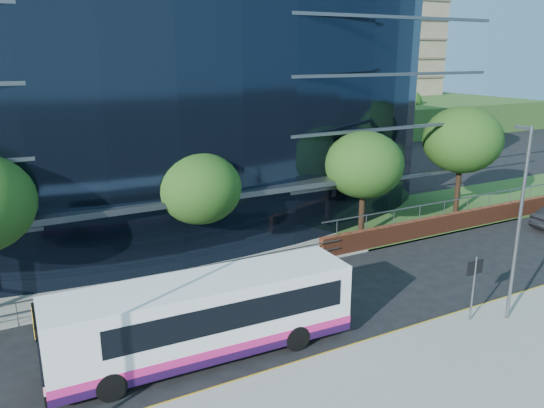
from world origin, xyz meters
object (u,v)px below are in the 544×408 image
tree_far_d (462,140)px  tree_dist_f (406,102)px  street_sign (474,275)px  city_bus (207,316)px  tree_far_c (364,165)px  streetlight_east (519,220)px  tree_dist_e (318,106)px  tree_far_b (200,188)px

tree_far_d → tree_dist_f: 40.01m
street_sign → city_bus: bearing=164.5°
street_sign → tree_far_d: 16.61m
tree_far_c → tree_dist_f: size_ratio=1.08×
tree_far_d → city_bus: 23.85m
streetlight_east → city_bus: (-11.92, 3.48, -2.85)m
tree_dist_f → tree_dist_e: bearing=-172.9°
tree_far_c → tree_dist_e: 35.36m
streetlight_east → city_bus: size_ratio=0.71×
tree_far_d → tree_dist_e: bearing=75.1°
street_sign → tree_far_c: 11.14m
street_sign → tree_far_b: tree_far_b is taller
tree_far_c → tree_dist_f: bearing=45.0°
streetlight_east → street_sign: bearing=158.6°
street_sign → tree_far_b: (-7.50, 11.09, 2.06)m
tree_dist_e → streetlight_east: size_ratio=0.81×
tree_far_d → streetlight_east: bearing=-129.4°
tree_far_c → tree_far_d: (9.00, 1.00, 0.65)m
tree_far_b → streetlight_east: streetlight_east is taller
street_sign → tree_dist_e: 45.99m
street_sign → tree_far_b: bearing=124.1°
tree_dist_f → tree_far_d: bearing=-126.9°
tree_far_d → streetlight_east: streetlight_east is taller
tree_dist_f → city_bus: 61.41m
tree_far_c → city_bus: bearing=-149.2°
tree_far_c → tree_dist_e: (17.00, 31.00, 0.00)m
tree_far_d → tree_dist_f: bearing=53.1°
street_sign → tree_far_c: tree_far_c is taller
streetlight_east → city_bus: 12.74m
street_sign → tree_dist_e: size_ratio=0.43×
tree_dist_e → city_bus: 49.00m
tree_far_c → streetlight_east: bearing=-95.1°
tree_far_c → tree_dist_f: tree_far_c is taller
tree_far_b → tree_far_d: tree_far_d is taller
street_sign → tree_dist_e: tree_dist_e is taller
tree_far_d → city_bus: size_ratio=0.67×
tree_far_c → tree_far_d: tree_far_d is taller
streetlight_east → city_bus: bearing=163.7°
tree_dist_e → city_bus: (-29.92, -38.69, -2.94)m
tree_far_d → tree_dist_e: 31.06m
street_sign → tree_dist_f: (35.50, 43.59, 2.06)m
tree_far_b → tree_far_d: bearing=1.5°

